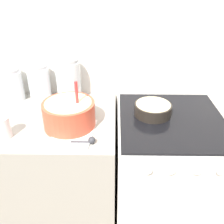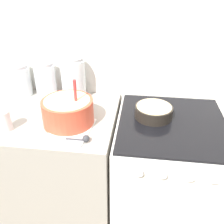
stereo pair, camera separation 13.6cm
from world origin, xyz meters
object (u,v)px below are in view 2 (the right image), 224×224
stove (164,182)px  tin_can (4,121)px  mixing_bowl (68,110)px  storage_jar_right (74,81)px  storage_jar_middle (46,82)px  baking_pan (154,111)px  storage_jar_left (19,82)px

stove → tin_can: bearing=-167.8°
mixing_bowl → storage_jar_right: (-0.05, 0.31, 0.04)m
storage_jar_middle → storage_jar_right: (0.18, 0.00, 0.02)m
baking_pan → storage_jar_left: (-0.87, 0.18, 0.05)m
stove → storage_jar_middle: (-0.79, 0.23, 0.55)m
baking_pan → storage_jar_left: storage_jar_left is taller
baking_pan → tin_can: tin_can is taller
stove → baking_pan: bearing=157.5°
stove → storage_jar_right: (-0.61, 0.23, 0.56)m
baking_pan → storage_jar_middle: bearing=165.2°
tin_can → baking_pan: bearing=16.9°
mixing_bowl → storage_jar_middle: mixing_bowl is taller
mixing_bowl → tin_can: 0.33m
storage_jar_middle → mixing_bowl: bearing=-52.8°
storage_jar_middle → storage_jar_right: size_ratio=0.85×
mixing_bowl → storage_jar_right: size_ratio=1.01×
baking_pan → tin_can: (-0.76, -0.23, 0.02)m
baking_pan → storage_jar_left: size_ratio=1.03×
storage_jar_right → tin_can: (-0.26, -0.41, -0.06)m
stove → mixing_bowl: (-0.56, -0.08, 0.53)m
stove → storage_jar_left: size_ratio=4.38×
storage_jar_left → tin_can: size_ratio=1.88×
storage_jar_right → tin_can: 0.49m
storage_jar_middle → tin_can: size_ratio=2.09×
storage_jar_right → tin_can: storage_jar_right is taller
storage_jar_middle → storage_jar_right: 0.18m
baking_pan → storage_jar_right: size_ratio=0.79×
stove → storage_jar_right: 0.86m
stove → baking_pan: baking_pan is taller
baking_pan → storage_jar_left: 0.89m
storage_jar_left → tin_can: storage_jar_left is taller
mixing_bowl → baking_pan: size_ratio=1.29×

